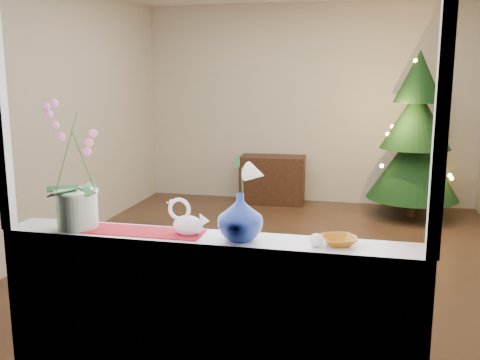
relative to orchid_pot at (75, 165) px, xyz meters
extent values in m
plane|color=#311D14|center=(0.72, 2.38, -1.26)|extent=(5.00, 5.00, 0.00)
cube|color=beige|center=(0.72, 4.88, 0.09)|extent=(4.50, 0.10, 2.70)
cube|color=beige|center=(0.72, -0.12, 0.09)|extent=(4.50, 0.10, 2.70)
cube|color=beige|center=(-1.53, 2.38, 0.09)|extent=(0.10, 5.00, 2.70)
cube|color=white|center=(0.72, -0.08, -0.82)|extent=(2.20, 0.08, 0.88)
cube|color=white|center=(0.72, 0.01, -0.36)|extent=(2.20, 0.26, 0.04)
cube|color=maroon|center=(0.34, 0.01, -0.34)|extent=(0.70, 0.20, 0.01)
imported|color=navy|center=(0.90, -0.01, -0.21)|extent=(0.31, 0.31, 0.27)
sphere|color=white|center=(1.28, -0.04, -0.31)|extent=(0.09, 0.09, 0.07)
imported|color=#A55F10|center=(1.39, 0.02, -0.33)|extent=(0.19, 0.19, 0.04)
cube|color=black|center=(0.29, 4.63, -0.94)|extent=(0.89, 0.48, 0.65)
camera|label=1|loc=(1.48, -2.52, 0.46)|focal=40.00mm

